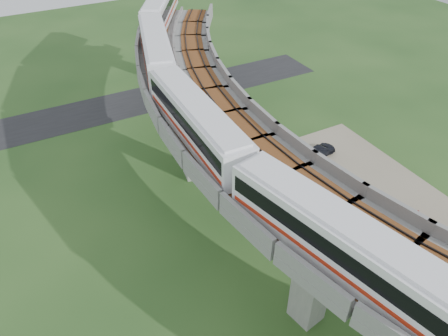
{
  "coord_description": "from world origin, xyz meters",
  "views": [
    {
      "loc": [
        -14.64,
        -25.56,
        30.4
      ],
      "look_at": [
        -0.23,
        1.13,
        7.5
      ],
      "focal_mm": 35.0,
      "sensor_mm": 36.0,
      "label": 1
    }
  ],
  "objects_px": {
    "car_white": "(420,271)",
    "car_dark": "(320,151)",
    "car_red": "(417,222)",
    "metro_train": "(197,81)"
  },
  "relations": [
    {
      "from": "car_white",
      "to": "car_dark",
      "type": "distance_m",
      "value": 18.94
    },
    {
      "from": "car_dark",
      "to": "car_red",
      "type": "bearing_deg",
      "value": 171.43
    },
    {
      "from": "car_red",
      "to": "car_dark",
      "type": "height_order",
      "value": "car_dark"
    },
    {
      "from": "metro_train",
      "to": "car_dark",
      "type": "xyz_separation_m",
      "value": [
        14.75,
        -2.06,
        -11.61
      ]
    },
    {
      "from": "metro_train",
      "to": "car_dark",
      "type": "height_order",
      "value": "metro_train"
    },
    {
      "from": "metro_train",
      "to": "car_red",
      "type": "height_order",
      "value": "metro_train"
    },
    {
      "from": "car_dark",
      "to": "metro_train",
      "type": "bearing_deg",
      "value": 70.34
    },
    {
      "from": "metro_train",
      "to": "car_dark",
      "type": "relative_size",
      "value": 13.37
    },
    {
      "from": "car_white",
      "to": "car_dark",
      "type": "height_order",
      "value": "car_white"
    },
    {
      "from": "car_red",
      "to": "car_dark",
      "type": "relative_size",
      "value": 0.7
    }
  ]
}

